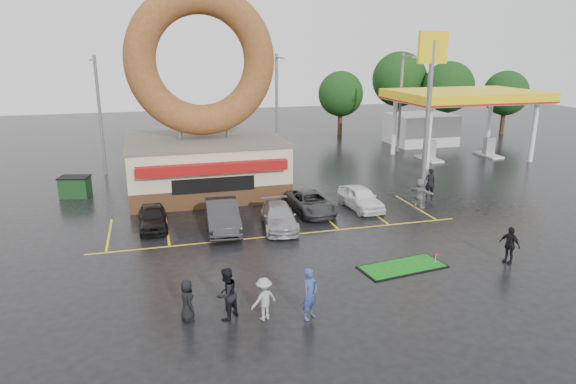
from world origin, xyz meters
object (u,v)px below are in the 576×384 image
object	(u,v)px
person_blue	(310,294)
car_grey	(311,203)
gas_station	(444,112)
person_cameraman	(509,245)
car_dgrey	(222,216)
donut_shop	(204,127)
streetlight_right	(401,100)
putting_green	(402,267)
car_black	(153,217)
dumpster	(75,187)
streetlight_mid	(277,105)
shell_sign	(431,79)
streetlight_left	(100,113)
car_silver	(279,217)
car_white	(361,198)

from	to	relation	value
person_blue	car_grey	bearing A→B (deg)	36.68
gas_station	person_cameraman	size ratio (longest dim) A/B	7.87
car_dgrey	person_blue	world-z (taller)	person_blue
donut_shop	streetlight_right	bearing A→B (deg)	25.21
car_grey	putting_green	world-z (taller)	car_grey
car_black	putting_green	xyz separation A→B (m)	(10.72, -8.28, -0.60)
car_dgrey	dumpster	size ratio (longest dim) A/B	2.67
gas_station	streetlight_right	size ratio (longest dim) A/B	1.52
streetlight_mid	shell_sign	bearing A→B (deg)	-44.73
streetlight_left	car_silver	size ratio (longest dim) A/B	2.07
car_grey	person_blue	bearing A→B (deg)	-111.32
shell_sign	car_grey	distance (m)	13.62
dumpster	car_black	bearing A→B (deg)	-45.17
streetlight_mid	car_white	world-z (taller)	streetlight_mid
car_dgrey	person_cameraman	bearing A→B (deg)	-29.64
car_black	car_white	bearing A→B (deg)	0.98
streetlight_right	car_black	world-z (taller)	streetlight_right
gas_station	car_white	size ratio (longest dim) A/B	3.35
streetlight_left	person_cameraman	bearing A→B (deg)	-50.08
donut_shop	putting_green	bearing A→B (deg)	-64.82
shell_sign	car_black	size ratio (longest dim) A/B	2.86
shell_sign	streetlight_mid	distance (m)	12.93
car_grey	streetlight_right	bearing A→B (deg)	45.02
car_silver	dumpster	bearing A→B (deg)	147.88
streetlight_left	person_cameraman	distance (m)	29.79
donut_shop	car_dgrey	xyz separation A→B (m)	(-0.07, -7.82, -3.67)
car_white	car_grey	bearing A→B (deg)	174.63
streetlight_mid	car_silver	distance (m)	17.30
streetlight_right	putting_green	bearing A→B (deg)	-116.65
streetlight_left	car_dgrey	xyz separation A→B (m)	(6.93, -14.77, -3.99)
car_silver	person_blue	world-z (taller)	person_blue
car_white	person_blue	distance (m)	13.60
car_silver	person_cameraman	bearing A→B (deg)	-32.21
car_grey	dumpster	bearing A→B (deg)	149.10
streetlight_left	streetlight_mid	xyz separation A→B (m)	(14.00, 1.00, 0.00)
car_dgrey	person_cameraman	world-z (taller)	person_cameraman
streetlight_right	person_blue	xyz separation A→B (m)	(-17.38, -27.00, -3.80)
streetlight_right	car_silver	world-z (taller)	streetlight_right
dumpster	streetlight_right	bearing A→B (deg)	28.82
streetlight_right	car_black	size ratio (longest dim) A/B	2.43
streetlight_right	putting_green	distance (m)	27.13
car_dgrey	car_grey	size ratio (longest dim) A/B	1.07
gas_station	person_blue	distance (m)	33.79
car_black	shell_sign	bearing A→B (deg)	15.87
streetlight_mid	dumpster	world-z (taller)	streetlight_mid
streetlight_right	person_cameraman	size ratio (longest dim) A/B	5.19
donut_shop	gas_station	xyz separation A→B (m)	(23.00, 7.97, -0.77)
person_blue	person_cameraman	bearing A→B (deg)	-22.51
car_dgrey	car_white	world-z (taller)	car_dgrey
streetlight_right	car_white	bearing A→B (deg)	-124.11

